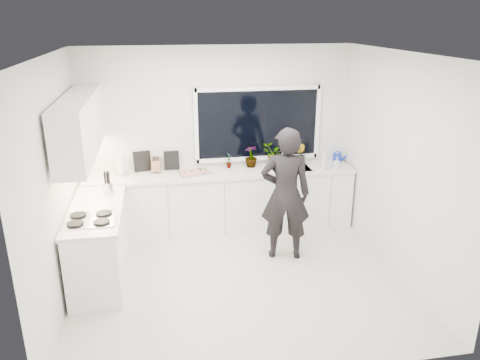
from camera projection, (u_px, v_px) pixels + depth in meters
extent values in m
cube|color=beige|center=(239.00, 279.00, 5.82)|extent=(4.00, 3.50, 0.02)
cube|color=white|center=(218.00, 138.00, 7.00)|extent=(4.00, 0.02, 2.70)
cube|color=white|center=(55.00, 186.00, 5.03)|extent=(0.02, 3.50, 2.70)
cube|color=white|center=(400.00, 166.00, 5.70)|extent=(0.02, 3.50, 2.70)
cube|color=white|center=(238.00, 53.00, 4.91)|extent=(4.00, 3.50, 0.02)
cube|color=black|center=(258.00, 124.00, 7.00)|extent=(1.80, 0.02, 1.00)
cube|color=white|center=(222.00, 202.00, 7.01)|extent=(3.92, 0.58, 0.88)
cube|color=white|center=(99.00, 244.00, 5.72)|extent=(0.58, 1.60, 0.88)
cube|color=silver|center=(221.00, 173.00, 6.85)|extent=(3.94, 0.62, 0.04)
cube|color=silver|center=(95.00, 210.00, 5.56)|extent=(0.62, 1.60, 0.04)
cube|color=white|center=(80.00, 126.00, 5.55)|extent=(0.34, 2.10, 0.70)
cube|color=silver|center=(290.00, 171.00, 7.05)|extent=(0.58, 0.42, 0.14)
cylinder|color=silver|center=(287.00, 157.00, 7.18)|extent=(0.03, 0.03, 0.22)
cube|color=black|center=(90.00, 219.00, 5.22)|extent=(0.56, 0.48, 0.03)
imported|color=black|center=(285.00, 194.00, 6.07)|extent=(0.72, 0.54, 1.78)
cube|color=silver|center=(195.00, 173.00, 6.76)|extent=(0.50, 0.41, 0.03)
cube|color=red|center=(195.00, 172.00, 6.75)|extent=(0.46, 0.37, 0.01)
cylinder|color=#122CA9|center=(337.00, 158.00, 7.29)|extent=(0.18, 0.18, 0.13)
cylinder|color=silver|center=(121.00, 167.00, 6.67)|extent=(0.13, 0.13, 0.26)
cube|color=#9D7249|center=(156.00, 165.00, 6.79)|extent=(0.14, 0.12, 0.22)
cylinder|color=#AFAFB3|center=(108.00, 188.00, 5.97)|extent=(0.16, 0.16, 0.16)
cube|color=black|center=(172.00, 160.00, 6.91)|extent=(0.22, 0.02, 0.28)
cube|color=black|center=(142.00, 161.00, 6.84)|extent=(0.25, 0.07, 0.30)
imported|color=#26662D|center=(229.00, 160.00, 6.98)|extent=(0.10, 0.14, 0.26)
imported|color=#26662D|center=(251.00, 156.00, 7.03)|extent=(0.21, 0.21, 0.33)
imported|color=#26662D|center=(273.00, 155.00, 7.09)|extent=(0.35, 0.32, 0.33)
imported|color=#26662D|center=(300.00, 154.00, 7.16)|extent=(0.19, 0.21, 0.31)
imported|color=#D8BF66|center=(324.00, 161.00, 6.92)|extent=(0.14, 0.14, 0.27)
imported|color=#D8BF66|center=(337.00, 163.00, 6.97)|extent=(0.11, 0.11, 0.17)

